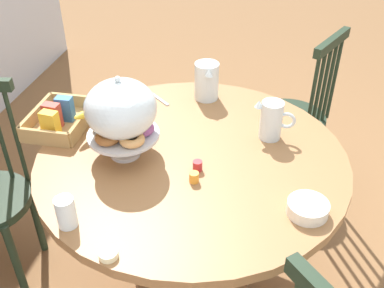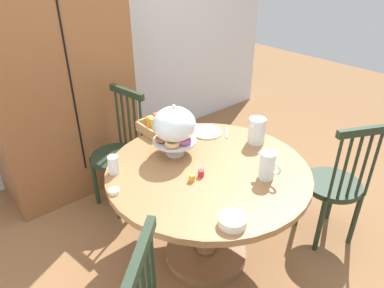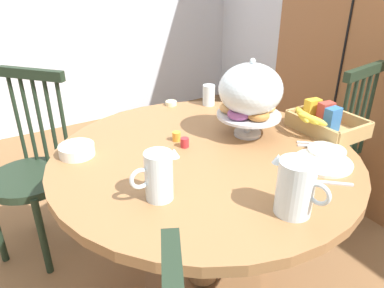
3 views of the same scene
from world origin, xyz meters
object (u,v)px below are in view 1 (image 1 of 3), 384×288
Objects in this scene: dining_table at (192,193)px; pastry_stand_with_dome at (121,112)px; windsor_chair_by_cabinet at (294,120)px; china_plate_small at (113,108)px; milk_pitcher at (207,82)px; drinking_glass at (66,212)px; butter_dish at (108,254)px; china_plate_large at (133,106)px; cereal_basket at (63,118)px; cereal_bowl at (308,208)px; orange_juice_pitcher at (271,122)px.

dining_table is 3.59× the size of pastry_stand_with_dome.
windsor_chair_by_cabinet is 1.06m from china_plate_small.
windsor_chair_by_cabinet is 0.68m from milk_pitcher.
windsor_chair_by_cabinet is 1.20m from pastry_stand_with_dome.
windsor_chair_by_cabinet is 8.86× the size of drinking_glass.
drinking_glass reaches higher than butter_dish.
windsor_chair_by_cabinet reaches higher than china_plate_small.
windsor_chair_by_cabinet reaches higher than china_plate_large.
dining_table is at bearing -98.65° from cereal_basket.
cereal_bowl is at bearing -105.94° from pastry_stand_with_dome.
cereal_basket is 2.26× the size of cereal_bowl.
dining_table is 0.92m from windsor_chair_by_cabinet.
orange_juice_pitcher is at bearing 18.81° from cereal_bowl.
milk_pitcher is 0.61× the size of cereal_basket.
drinking_glass is at bearing 59.66° from butter_dish.
windsor_chair_by_cabinet is 1.51m from drinking_glass.
dining_table is 0.45m from orange_juice_pitcher.
cereal_bowl reaches higher than dining_table.
dining_table is 0.62m from butter_dish.
milk_pitcher is 1.38× the size of cereal_bowl.
drinking_glass is (-0.55, -0.26, 0.01)m from cereal_basket.
cereal_bowl is (-0.51, -0.86, 0.01)m from china_plate_small.
orange_juice_pitcher reaches higher than butter_dish.
windsor_chair_by_cabinet is 5.03× the size of milk_pitcher.
milk_pitcher reaches higher than cereal_bowl.
china_plate_small is at bearing 122.64° from china_plate_large.
pastry_stand_with_dome is at bearing -113.42° from cereal_basket.
butter_dish reaches higher than dining_table.
milk_pitcher is at bearing -62.38° from china_plate_small.
pastry_stand_with_dome is 0.38m from cereal_basket.
cereal_bowl is (-0.72, -0.47, -0.06)m from milk_pitcher.
china_plate_small is at bearing 27.02° from pastry_stand_with_dome.
orange_juice_pitcher reaches higher than cereal_bowl.
milk_pitcher reaches higher than cereal_basket.
pastry_stand_with_dome reaches higher than drinking_glass.
cereal_basket is (-0.72, 1.01, 0.33)m from windsor_chair_by_cabinet.
cereal_basket reaches higher than drinking_glass.
butter_dish is (-0.51, -0.11, -0.19)m from pastry_stand_with_dome.
milk_pitcher is at bearing -18.06° from drinking_glass.
china_plate_large is 0.96m from cereal_bowl.
china_plate_large is at bearing -57.36° from china_plate_small.
china_plate_small is at bearing 7.57° from drinking_glass.
milk_pitcher is at bearing -7.02° from butter_dish.
cereal_basket is at bearing 123.69° from milk_pitcher.
china_plate_small is (-0.56, 0.84, 0.30)m from windsor_chair_by_cabinet.
windsor_chair_by_cabinet is at bearing -22.72° from butter_dish.
milk_pitcher reaches higher than drinking_glass.
dining_table is 8.23× the size of china_plate_small.
dining_table is 0.48m from pastry_stand_with_dome.
drinking_glass is at bearing 136.01° from orange_juice_pitcher.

